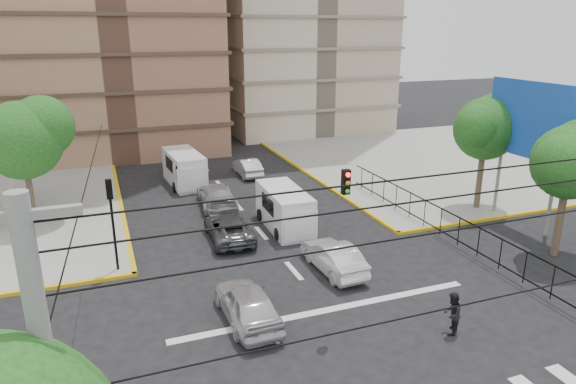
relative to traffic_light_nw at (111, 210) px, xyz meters
name	(u,v)px	position (x,y,z in m)	size (l,w,h in m)	color
ground	(341,325)	(7.80, -7.80, -3.11)	(160.00, 160.00, 0.00)	black
sidewalk_ne	(446,160)	(27.80, 12.20, -3.04)	(26.00, 26.00, 0.15)	gray
stop_line	(328,310)	(7.80, -6.60, -3.11)	(13.00, 0.40, 0.01)	silver
park_fence	(457,247)	(16.80, -3.30, -3.11)	(0.10, 22.50, 1.66)	black
billboard	(532,123)	(22.25, -1.80, 2.89)	(0.36, 6.20, 8.10)	slate
tree_park_a	(571,159)	(20.88, -5.79, 1.90)	(4.41, 3.60, 6.83)	#473828
tree_park_c	(487,126)	(21.89, 1.21, 2.22)	(4.65, 3.80, 7.25)	#473828
tree_tudor	(23,136)	(-4.10, 8.21, 2.11)	(5.39, 4.40, 7.43)	#473828
traffic_light_nw	(111,210)	(0.00, 0.00, 0.00)	(0.28, 0.22, 4.40)	black
traffic_light_hanging	(375,196)	(7.80, -9.84, 2.79)	(18.00, 9.12, 0.92)	black
van_right_lane	(286,211)	(9.31, 2.27, -2.00)	(2.14, 5.12, 2.29)	silver
van_left_lane	(185,170)	(5.44, 12.92, -1.95)	(2.46, 5.45, 2.39)	silver
car_silver_front_left	(247,303)	(4.52, -6.21, -2.35)	(1.80, 4.47, 1.52)	silver
car_white_front_right	(333,257)	(9.55, -3.46, -2.40)	(1.51, 4.33, 1.43)	silver
car_grey_mid_left	(229,228)	(5.88, 1.99, -2.46)	(2.17, 4.71, 1.31)	#4F5256
car_silver_rear_left	(217,195)	(6.51, 7.48, -2.35)	(2.14, 5.26, 1.53)	#AFB0B4
car_darkgrey_mid_right	(280,189)	(10.88, 7.59, -2.41)	(1.66, 4.11, 1.40)	#272729
car_white_rear_right	(247,167)	(10.41, 13.85, -2.44)	(1.43, 4.09, 1.35)	silver
pedestrian_crosswalk	(452,314)	(11.41, -9.75, -2.27)	(0.82, 0.64, 1.68)	black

